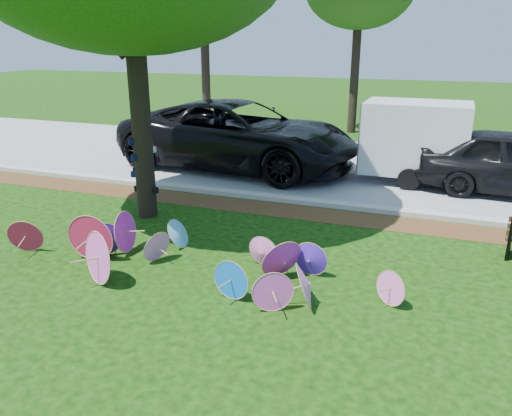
{
  "coord_description": "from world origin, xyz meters",
  "views": [
    {
      "loc": [
        3.56,
        -6.36,
        3.97
      ],
      "look_at": [
        0.5,
        2.0,
        0.9
      ],
      "focal_mm": 35.0,
      "sensor_mm": 36.0,
      "label": 1
    }
  ],
  "objects": [
    {
      "name": "parasol_pile",
      "position": [
        -0.6,
        0.68,
        0.38
      ],
      "size": [
        7.47,
        2.43,
        0.93
      ],
      "color": "#C31D47",
      "rests_on": "ground"
    },
    {
      "name": "mulch_strip",
      "position": [
        0.0,
        4.5,
        0.01
      ],
      "size": [
        90.0,
        1.0,
        0.01
      ],
      "primitive_type": "cube",
      "color": "#472D16",
      "rests_on": "ground"
    },
    {
      "name": "ground",
      "position": [
        0.0,
        0.0,
        0.0
      ],
      "size": [
        90.0,
        90.0,
        0.0
      ],
      "primitive_type": "plane",
      "color": "black",
      "rests_on": "ground"
    },
    {
      "name": "street",
      "position": [
        0.0,
        9.35,
        0.01
      ],
      "size": [
        90.0,
        8.0,
        0.01
      ],
      "primitive_type": "cube",
      "color": "gray",
      "rests_on": "ground"
    },
    {
      "name": "curb",
      "position": [
        0.0,
        5.2,
        0.06
      ],
      "size": [
        90.0,
        0.3,
        0.12
      ],
      "primitive_type": "cube",
      "color": "#B7B5AD",
      "rests_on": "ground"
    },
    {
      "name": "black_van",
      "position": [
        -2.27,
        7.99,
        1.04
      ],
      "size": [
        7.84,
        4.23,
        2.09
      ],
      "primitive_type": "imported",
      "rotation": [
        0.0,
        0.0,
        1.47
      ],
      "color": "black",
      "rests_on": "ground"
    },
    {
      "name": "cargo_trailer",
      "position": [
        3.0,
        8.19,
        1.28
      ],
      "size": [
        2.85,
        1.85,
        2.57
      ],
      "primitive_type": "cube",
      "rotation": [
        0.0,
        0.0,
        -0.03
      ],
      "color": "silver",
      "rests_on": "ground"
    }
  ]
}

